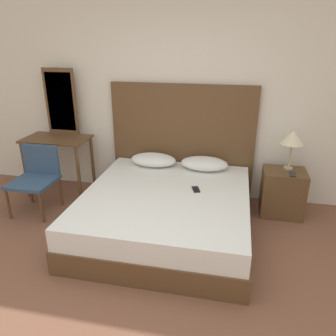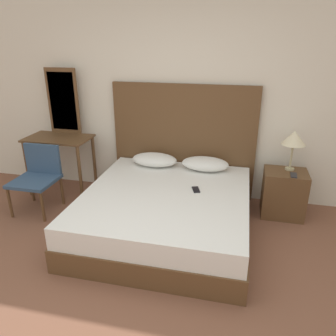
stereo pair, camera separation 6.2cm
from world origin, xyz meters
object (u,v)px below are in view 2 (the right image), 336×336
at_px(table_lamp, 294,139).
at_px(chair, 38,174).
at_px(nightstand, 283,193).
at_px(vanity_desk, 59,148).
at_px(phone_on_nightstand, 294,175).
at_px(bed, 166,212).
at_px(phone_on_bed, 196,190).

height_order(table_lamp, chair, table_lamp).
xyz_separation_m(nightstand, chair, (-2.98, -0.50, 0.18)).
bearing_deg(table_lamp, vanity_desk, -178.52).
height_order(phone_on_nightstand, vanity_desk, vanity_desk).
xyz_separation_m(bed, phone_on_bed, (0.31, 0.14, 0.25)).
height_order(phone_on_bed, chair, chair).
relative_size(bed, phone_on_bed, 11.74).
bearing_deg(vanity_desk, chair, -93.56).
bearing_deg(phone_on_nightstand, chair, -172.54).
bearing_deg(vanity_desk, table_lamp, 1.48).
height_order(vanity_desk, chair, chair).
xyz_separation_m(bed, vanity_desk, (-1.65, 0.67, 0.41)).
height_order(bed, chair, chair).
height_order(phone_on_bed, table_lamp, table_lamp).
bearing_deg(phone_on_bed, bed, -156.06).
bearing_deg(bed, chair, 174.12).
height_order(nightstand, table_lamp, table_lamp).
height_order(bed, vanity_desk, vanity_desk).
bearing_deg(phone_on_bed, vanity_desk, 164.62).
xyz_separation_m(bed, nightstand, (1.30, 0.67, 0.05)).
distance_m(nightstand, phone_on_nightstand, 0.31).
height_order(phone_on_bed, nightstand, nightstand).
bearing_deg(chair, vanity_desk, 86.44).
bearing_deg(phone_on_bed, nightstand, 28.29).
distance_m(table_lamp, chair, 3.12).
relative_size(bed, vanity_desk, 2.26).
relative_size(bed, chair, 2.40).
bearing_deg(table_lamp, nightstand, -116.07).
distance_m(table_lamp, phone_on_nightstand, 0.42).
xyz_separation_m(nightstand, vanity_desk, (-2.95, 0.00, 0.36)).
height_order(phone_on_bed, phone_on_nightstand, phone_on_nightstand).
relative_size(phone_on_bed, vanity_desk, 0.19).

